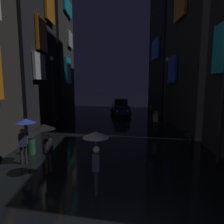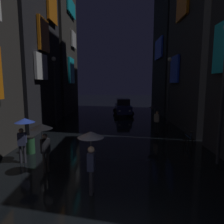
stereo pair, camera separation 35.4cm
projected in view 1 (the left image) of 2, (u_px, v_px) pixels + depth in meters
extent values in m
cube|color=#232328|center=(18.00, 28.00, 15.90)|extent=(4.00, 7.91, 16.22)
cube|color=white|center=(40.00, 67.00, 14.74)|extent=(0.20, 2.17, 1.90)
cube|color=orange|center=(42.00, 35.00, 15.19)|extent=(0.20, 2.03, 2.47)
cube|color=orange|center=(50.00, 8.00, 17.19)|extent=(0.20, 2.27, 2.32)
cube|color=#33302D|center=(51.00, 45.00, 24.81)|extent=(4.00, 8.01, 16.85)
cube|color=#19D8F2|center=(68.00, 71.00, 24.63)|extent=(0.20, 2.52, 3.12)
cube|color=white|center=(70.00, 40.00, 25.84)|extent=(0.20, 2.30, 1.97)
cube|color=#19D8F2|center=(68.00, 7.00, 24.46)|extent=(0.20, 3.92, 1.82)
cube|color=#264CF9|center=(172.00, 70.00, 17.60)|extent=(0.20, 2.19, 2.30)
cube|color=black|center=(172.00, 21.00, 24.50)|extent=(4.00, 8.05, 22.47)
cube|color=#264CF9|center=(155.00, 49.00, 24.22)|extent=(0.20, 3.73, 2.34)
cylinder|color=black|center=(157.00, 127.00, 15.02)|extent=(0.12, 0.12, 0.85)
cylinder|color=black|center=(154.00, 127.00, 15.11)|extent=(0.12, 0.12, 0.85)
cube|color=gray|center=(156.00, 118.00, 14.96)|extent=(0.40, 0.37, 0.60)
sphere|color=tan|center=(156.00, 112.00, 14.90)|extent=(0.22, 0.22, 0.22)
cylinder|color=gray|center=(153.00, 117.00, 15.01)|extent=(0.09, 0.09, 0.50)
cylinder|color=slate|center=(154.00, 113.00, 14.96)|extent=(0.02, 0.02, 0.77)
cone|color=black|center=(154.00, 106.00, 14.89)|extent=(0.90, 0.90, 0.20)
cylinder|color=#2D2D38|center=(22.00, 155.00, 9.20)|extent=(0.12, 0.12, 0.85)
cylinder|color=#2D2D38|center=(26.00, 155.00, 9.26)|extent=(0.12, 0.12, 0.85)
cube|color=#333859|center=(23.00, 140.00, 9.13)|extent=(0.39, 0.32, 0.60)
sphere|color=#9E7051|center=(22.00, 131.00, 9.07)|extent=(0.22, 0.22, 0.22)
cylinder|color=#333859|center=(27.00, 138.00, 9.22)|extent=(0.09, 0.09, 0.50)
cylinder|color=slate|center=(26.00, 131.00, 9.18)|extent=(0.02, 0.02, 0.77)
cone|color=#263FB2|center=(26.00, 121.00, 9.11)|extent=(0.90, 0.90, 0.20)
cylinder|color=#2D2D38|center=(96.00, 183.00, 6.63)|extent=(0.12, 0.12, 0.85)
cylinder|color=#2D2D38|center=(97.00, 181.00, 6.81)|extent=(0.12, 0.12, 0.85)
cube|color=#333859|center=(97.00, 161.00, 6.61)|extent=(0.26, 0.36, 0.60)
sphere|color=beige|center=(96.00, 150.00, 6.55)|extent=(0.22, 0.22, 0.22)
cylinder|color=#333859|center=(96.00, 158.00, 6.79)|extent=(0.09, 0.09, 0.50)
cylinder|color=slate|center=(96.00, 148.00, 6.74)|extent=(0.02, 0.02, 0.77)
cone|color=silver|center=(96.00, 135.00, 6.67)|extent=(0.90, 0.90, 0.20)
cylinder|color=#38332D|center=(50.00, 163.00, 8.35)|extent=(0.12, 0.12, 0.85)
cylinder|color=#38332D|center=(47.00, 164.00, 8.21)|extent=(0.12, 0.12, 0.85)
cube|color=black|center=(48.00, 146.00, 8.18)|extent=(0.38, 0.40, 0.60)
sphere|color=tan|center=(47.00, 137.00, 8.12)|extent=(0.22, 0.22, 0.22)
cylinder|color=black|center=(45.00, 147.00, 7.99)|extent=(0.09, 0.09, 0.50)
cylinder|color=slate|center=(44.00, 139.00, 7.95)|extent=(0.02, 0.02, 0.77)
cone|color=black|center=(44.00, 127.00, 7.88)|extent=(0.90, 0.90, 0.20)
torus|color=black|center=(184.00, 136.00, 12.76)|extent=(0.09, 0.72, 0.72)
torus|color=black|center=(190.00, 141.00, 11.67)|extent=(0.09, 0.72, 0.72)
cylinder|color=#1E59A5|center=(187.00, 136.00, 12.19)|extent=(0.09, 1.00, 0.05)
cylinder|color=#1E59A5|center=(191.00, 135.00, 11.62)|extent=(0.04, 0.04, 0.40)
cube|color=black|center=(191.00, 132.00, 11.59)|extent=(0.13, 0.24, 0.06)
cylinder|color=black|center=(185.00, 128.00, 12.68)|extent=(0.05, 0.45, 0.03)
cube|color=navy|center=(120.00, 108.00, 23.51)|extent=(1.92, 4.19, 0.90)
cube|color=black|center=(120.00, 102.00, 23.39)|extent=(1.54, 1.92, 0.70)
cylinder|color=black|center=(129.00, 114.00, 22.30)|extent=(0.65, 0.25, 0.64)
cylinder|color=black|center=(114.00, 114.00, 22.21)|extent=(0.65, 0.25, 0.64)
cylinder|color=black|center=(126.00, 111.00, 24.94)|extent=(0.65, 0.25, 0.64)
cylinder|color=black|center=(113.00, 111.00, 24.84)|extent=(0.65, 0.25, 0.64)
cube|color=white|center=(127.00, 111.00, 21.49)|extent=(0.20, 0.07, 0.14)
cube|color=white|center=(117.00, 111.00, 21.43)|extent=(0.20, 0.07, 0.14)
cylinder|color=#2D2D33|center=(223.00, 100.00, 9.02)|extent=(0.14, 0.14, 5.92)
cylinder|color=#2D2D33|center=(166.00, 93.00, 18.26)|extent=(0.14, 0.14, 5.64)
sphere|color=#F9EFCC|center=(168.00, 60.00, 17.83)|extent=(0.36, 0.36, 0.36)
cylinder|color=#2D2D33|center=(53.00, 94.00, 16.98)|extent=(0.14, 0.14, 5.55)
sphere|color=#F9EFCC|center=(52.00, 59.00, 16.56)|extent=(0.36, 0.36, 0.36)
cylinder|color=#265933|center=(31.00, 146.00, 10.52)|extent=(0.44, 0.44, 0.85)
cylinder|color=black|center=(30.00, 138.00, 10.45)|extent=(0.46, 0.46, 0.08)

